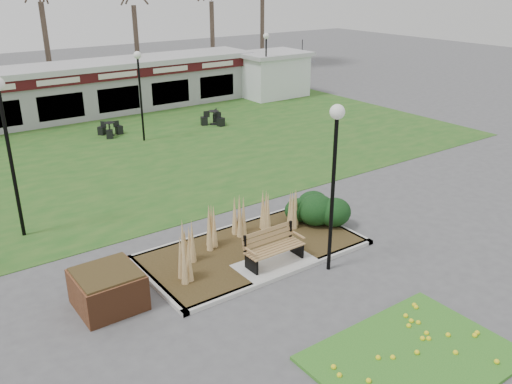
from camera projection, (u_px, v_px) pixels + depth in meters
ground at (278, 269)px, 14.78m from camera, size 100.00×100.00×0.00m
lawn at (110, 156)px, 23.80m from camera, size 34.00×16.00×0.02m
flower_bed at (413, 357)px, 11.29m from camera, size 4.20×3.00×0.16m
planting_bed at (284, 227)px, 16.35m from camera, size 6.75×3.40×1.27m
park_bench at (273, 246)px, 14.74m from camera, size 1.70×0.66×0.93m
brick_planter at (108, 289)px, 12.97m from camera, size 1.50×1.50×0.95m
food_pavilion at (52, 93)px, 29.24m from camera, size 24.60×3.40×2.90m
service_hut at (272, 74)px, 35.08m from camera, size 4.40×3.40×2.83m
lamp_post_near_right at (335, 153)px, 13.54m from camera, size 0.38×0.38×4.56m
lamp_post_mid_left at (4, 123)px, 15.34m from camera, size 0.40×0.40×4.86m
lamp_post_mid_right at (139, 77)px, 24.92m from camera, size 0.35×0.35×4.22m
lamp_post_far_right at (266, 53)px, 32.58m from camera, size 0.35×0.35×4.20m
bistro_set_b at (110, 131)px, 26.75m from camera, size 1.14×1.25×0.67m
bistro_set_d at (214, 120)px, 28.76m from camera, size 1.32×1.29×0.72m
patio_umbrella at (302, 69)px, 36.43m from camera, size 2.47×2.49×2.32m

